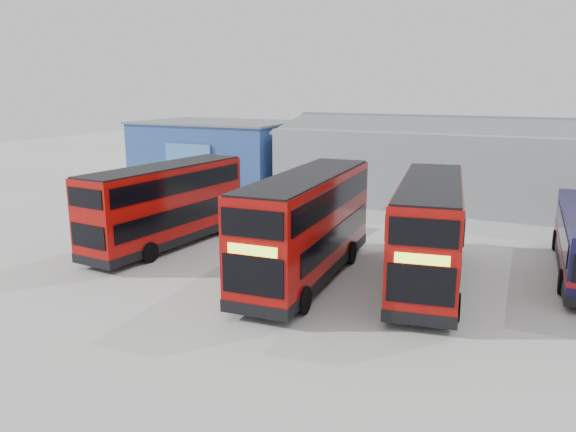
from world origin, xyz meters
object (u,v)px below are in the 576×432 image
(office_block, at_px, (217,153))
(double_decker_centre, at_px, (306,228))
(panel_van, at_px, (193,177))
(double_decker_left, at_px, (166,207))
(double_decker_right, at_px, (429,234))
(maintenance_shed, at_px, (509,166))

(office_block, xyz_separation_m, double_decker_centre, (15.58, -18.02, -0.38))
(panel_van, bearing_deg, double_decker_left, -55.98)
(double_decker_centre, xyz_separation_m, panel_van, (-15.09, 13.74, -0.92))
(office_block, xyz_separation_m, panel_van, (0.49, -4.28, -1.31))
(double_decker_left, bearing_deg, panel_van, -55.66)
(double_decker_centre, height_order, double_decker_right, double_decker_centre)
(double_decker_left, height_order, panel_van, double_decker_left)
(double_decker_left, distance_m, double_decker_centre, 8.38)
(double_decker_left, relative_size, double_decker_right, 0.96)
(maintenance_shed, distance_m, double_decker_left, 23.65)
(office_block, bearing_deg, double_decker_left, -66.08)
(panel_van, bearing_deg, maintenance_shed, 21.14)
(office_block, height_order, maintenance_shed, maintenance_shed)
(maintenance_shed, height_order, double_decker_right, maintenance_shed)
(office_block, distance_m, double_decker_right, 26.22)
(double_decker_centre, distance_m, double_decker_right, 4.93)
(double_decker_left, bearing_deg, maintenance_shed, -123.13)
(double_decker_left, bearing_deg, double_decker_centre, 175.08)
(office_block, relative_size, maintenance_shed, 0.40)
(maintenance_shed, distance_m, panel_van, 22.45)
(maintenance_shed, height_order, double_decker_left, maintenance_shed)
(maintenance_shed, distance_m, double_decker_centre, 21.03)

